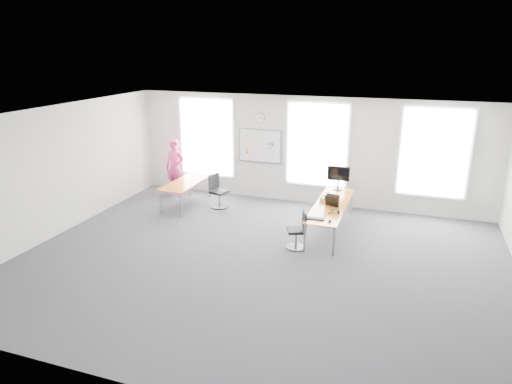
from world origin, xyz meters
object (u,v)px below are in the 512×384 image
at_px(person, 175,168).
at_px(keyboard, 315,219).
at_px(monitor, 338,176).
at_px(desk_left, 186,184).
at_px(headphones, 335,212).
at_px(desk_right, 331,206).
at_px(chair_right, 298,232).
at_px(chair_left, 218,193).

distance_m(person, keyboard, 5.29).
distance_m(person, monitor, 4.85).
distance_m(desk_left, monitor, 4.18).
height_order(desk_left, headphones, headphones).
relative_size(desk_right, desk_left, 1.51).
xyz_separation_m(desk_right, chair_right, (-0.49, -1.17, -0.27)).
bearing_deg(person, headphones, -15.01).
bearing_deg(chair_right, desk_right, 134.63).
distance_m(keyboard, monitor, 2.29).
xyz_separation_m(keyboard, headphones, (0.36, 0.48, 0.04)).
xyz_separation_m(desk_left, monitor, (4.11, 0.61, 0.45)).
height_order(person, headphones, person).
bearing_deg(person, desk_right, -9.54).
bearing_deg(chair_left, desk_right, -84.91).
xyz_separation_m(desk_right, chair_left, (-3.26, 0.74, -0.24)).
xyz_separation_m(desk_left, person, (-0.72, 0.75, 0.21)).
bearing_deg(chair_right, person, -142.19).
distance_m(desk_right, keyboard, 1.09).
distance_m(keyboard, headphones, 0.61).
distance_m(chair_right, headphones, 0.97).
xyz_separation_m(desk_left, headphones, (4.35, -1.17, 0.11)).
distance_m(desk_left, chair_right, 4.06).
distance_m(headphones, monitor, 1.83).
distance_m(person, headphones, 5.43).
bearing_deg(headphones, desk_right, 102.11).
xyz_separation_m(person, keyboard, (4.71, -2.40, -0.14)).
bearing_deg(desk_right, person, 164.75).
relative_size(desk_right, monitor, 4.41).
distance_m(desk_right, monitor, 1.27).
height_order(chair_right, person, person).
distance_m(chair_right, monitor, 2.50).
distance_m(chair_left, monitor, 3.32).
distance_m(desk_left, chair_left, 0.93).
height_order(keyboard, monitor, monitor).
height_order(headphones, monitor, monitor).
height_order(desk_left, chair_right, chair_right).
relative_size(chair_right, chair_left, 0.93).
distance_m(desk_left, person, 1.07).
relative_size(desk_right, chair_right, 3.30).
relative_size(desk_left, keyboard, 4.29).
bearing_deg(desk_right, chair_right, -112.86).
bearing_deg(chair_left, chair_right, -106.73).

